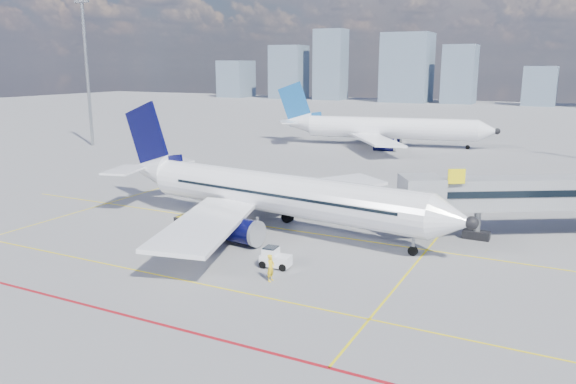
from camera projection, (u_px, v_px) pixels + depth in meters
name	position (u px, v px, depth m)	size (l,w,h in m)	color
ground	(223.00, 253.00, 43.82)	(420.00, 420.00, 0.00)	gray
apron_markings	(187.00, 268.00, 40.67)	(90.00, 35.12, 0.01)	yellow
jet_bridge	(567.00, 194.00, 47.27)	(23.55, 15.78, 6.30)	gray
floodlight_mast_nw	(87.00, 70.00, 99.94)	(3.20, 0.61, 25.45)	gray
distant_skyline	(508.00, 71.00, 206.28)	(245.63, 15.90, 30.24)	slate
main_aircraft	(267.00, 193.00, 50.15)	(36.71, 31.91, 10.85)	white
second_aircraft	(382.00, 128.00, 101.43)	(39.56, 34.18, 11.63)	white
baggage_tug	(274.00, 258.00, 40.64)	(2.24, 1.44, 1.50)	white
cargo_dolly	(192.00, 239.00, 43.81)	(3.59, 1.73, 1.93)	black
belt_loader	(198.00, 220.00, 50.98)	(5.93, 1.74, 2.41)	black
ramp_worker	(271.00, 268.00, 37.96)	(0.69, 0.45, 1.89)	yellow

